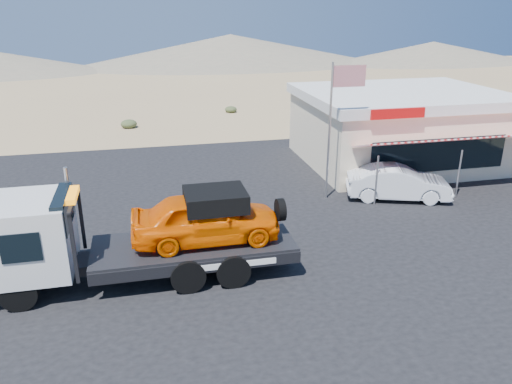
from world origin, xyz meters
TOP-DOWN VIEW (x-y plane):
  - ground at (0.00, 0.00)m, footprint 120.00×120.00m
  - asphalt_lot at (2.00, 3.00)m, footprint 32.00×24.00m
  - tow_truck at (-3.53, -0.80)m, footprint 9.16×2.72m
  - white_sedan at (7.78, 3.70)m, footprint 4.79×2.93m
  - jerky_store at (10.50, 8.97)m, footprint 10.40×9.97m
  - flagpole at (4.93, 4.50)m, footprint 1.55×0.10m
  - distant_hills at (-9.77, 55.14)m, footprint 126.00×48.00m

SIDE VIEW (x-z plane):
  - ground at x=0.00m, z-range 0.00..0.00m
  - asphalt_lot at x=2.00m, z-range 0.00..0.02m
  - white_sedan at x=7.78m, z-range 0.02..1.51m
  - tow_truck at x=-3.53m, z-range 0.12..3.18m
  - distant_hills at x=-9.77m, z-range -0.21..3.99m
  - jerky_store at x=10.50m, z-range 0.04..3.94m
  - flagpole at x=4.93m, z-range 0.76..6.76m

